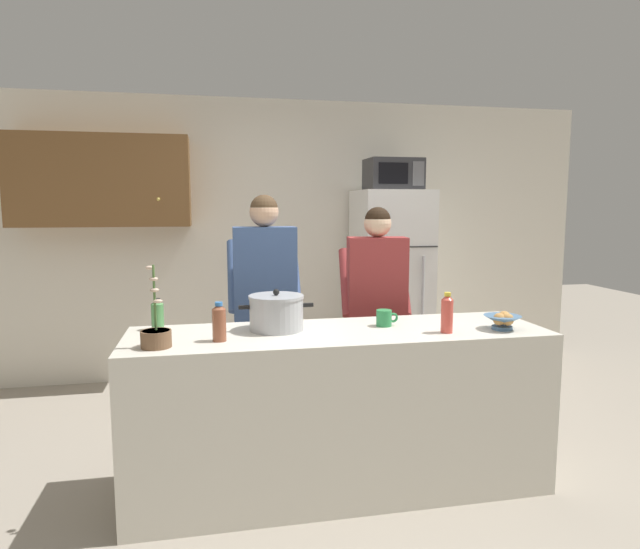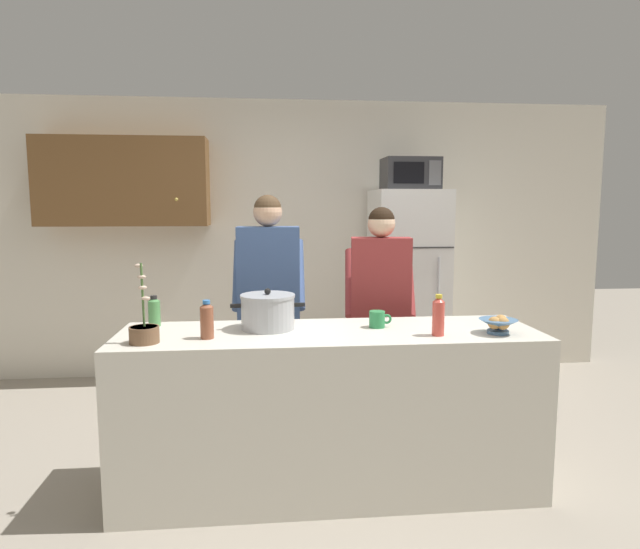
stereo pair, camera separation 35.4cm
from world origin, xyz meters
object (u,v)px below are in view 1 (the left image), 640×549
(person_near_pot, at_px, (265,287))
(bottle_far_corner, at_px, (157,314))
(person_by_sink, at_px, (376,294))
(bottle_near_edge, at_px, (447,313))
(refrigerator, at_px, (391,286))
(bottle_mid_counter, at_px, (219,322))
(potted_orchid, at_px, (156,335))
(cooking_pot, at_px, (276,312))
(microwave, at_px, (393,174))
(bread_bowl, at_px, (503,321))
(coffee_mug, at_px, (384,318))

(person_near_pot, relative_size, bottle_far_corner, 9.41)
(bottle_far_corner, bearing_deg, person_near_pot, 41.71)
(person_by_sink, height_order, bottle_near_edge, person_by_sink)
(refrigerator, xyz_separation_m, bottle_mid_counter, (-1.59, -1.96, 0.14))
(refrigerator, xyz_separation_m, potted_orchid, (-1.90, -2.02, 0.10))
(cooking_pot, bearing_deg, refrigerator, 54.08)
(microwave, relative_size, potted_orchid, 1.17)
(bread_bowl, xyz_separation_m, bottle_far_corner, (-1.91, 0.38, 0.04))
(bottle_near_edge, bearing_deg, cooking_pot, 164.55)
(potted_orchid, bearing_deg, bottle_far_corner, 94.02)
(refrigerator, relative_size, bottle_mid_counter, 8.58)
(microwave, distance_m, cooking_pot, 2.33)
(cooking_pot, height_order, coffee_mug, cooking_pot)
(cooking_pot, distance_m, bottle_near_edge, 0.95)
(person_near_pot, xyz_separation_m, bread_bowl, (1.25, -0.97, -0.09))
(person_by_sink, distance_m, bottle_far_corner, 1.52)
(person_near_pot, distance_m, bread_bowl, 1.58)
(person_by_sink, xyz_separation_m, bread_bowl, (0.47, -0.86, -0.03))
(cooking_pot, relative_size, bottle_far_corner, 2.34)
(bottle_near_edge, relative_size, bottle_mid_counter, 1.10)
(person_near_pot, xyz_separation_m, cooking_pot, (-0.01, -0.73, -0.04))
(cooking_pot, xyz_separation_m, potted_orchid, (-0.63, -0.26, -0.04))
(refrigerator, distance_m, bottle_near_edge, 2.05)
(microwave, distance_m, bottle_far_corner, 2.66)
(bottle_near_edge, xyz_separation_m, bottle_far_corner, (-1.57, 0.39, -0.02))
(person_by_sink, bearing_deg, microwave, 66.18)
(bottle_near_edge, distance_m, potted_orchid, 1.54)
(microwave, height_order, person_by_sink, microwave)
(person_near_pot, bearing_deg, person_by_sink, -8.11)
(person_near_pot, bearing_deg, bread_bowl, -38.06)
(microwave, xyz_separation_m, bottle_mid_counter, (-1.59, -1.93, -0.88))
(refrigerator, distance_m, coffee_mug, 1.90)
(refrigerator, height_order, bottle_mid_counter, refrigerator)
(bottle_mid_counter, height_order, potted_orchid, potted_orchid)
(bottle_mid_counter, distance_m, bottle_far_corner, 0.47)
(coffee_mug, distance_m, bottle_mid_counter, 0.97)
(person_by_sink, bearing_deg, bottle_far_corner, -161.43)
(microwave, xyz_separation_m, bottle_far_corner, (-1.93, -1.60, -0.89))
(refrigerator, bearing_deg, person_near_pot, -140.84)
(person_near_pot, xyz_separation_m, coffee_mug, (0.62, -0.75, -0.09))
(coffee_mug, height_order, bottle_far_corner, bottle_far_corner)
(microwave, bearing_deg, refrigerator, 90.07)
(coffee_mug, distance_m, potted_orchid, 1.28)
(person_by_sink, xyz_separation_m, bottle_mid_counter, (-1.10, -0.82, 0.02))
(person_by_sink, distance_m, cooking_pot, 1.00)
(microwave, bearing_deg, bottle_near_edge, -100.29)
(cooking_pot, bearing_deg, person_near_pot, 89.33)
(refrigerator, xyz_separation_m, bread_bowl, (-0.02, -2.01, 0.09))
(bread_bowl, bearing_deg, bottle_near_edge, -178.99)
(coffee_mug, bearing_deg, bottle_mid_counter, -169.77)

